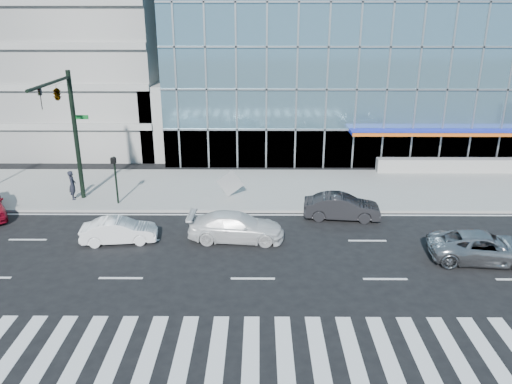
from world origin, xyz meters
TOP-DOWN VIEW (x-y plane):
  - ground at (0.00, 0.00)m, footprint 160.00×160.00m
  - sidewalk at (0.00, 8.00)m, footprint 120.00×8.00m
  - theatre_building at (14.00, 26.00)m, footprint 42.00×26.00m
  - parking_garage at (-20.00, 26.00)m, footprint 24.00×24.00m
  - ramp_block at (-6.00, 18.00)m, footprint 6.00×8.00m
  - traffic_signal at (-11.00, 4.57)m, footprint 1.14×5.74m
  - ped_signal_post at (-8.50, 4.94)m, footprint 0.30×0.33m
  - silver_suv at (11.08, -2.19)m, footprint 5.33×2.87m
  - white_suv at (-0.92, 0.13)m, footprint 5.15×2.33m
  - white_sedan at (-7.03, -0.22)m, footprint 4.01×1.82m
  - dark_sedan at (5.08, 3.00)m, footprint 4.52×1.94m
  - pedestrian at (-11.51, 5.72)m, footprint 0.63×0.78m
  - tilted_panel at (-1.58, 6.24)m, footprint 1.81×0.29m

SIDE VIEW (x-z plane):
  - ground at x=0.00m, z-range 0.00..0.00m
  - sidewalk at x=0.00m, z-range 0.00..0.15m
  - white_sedan at x=-7.03m, z-range 0.00..1.28m
  - silver_suv at x=11.08m, z-range 0.00..1.42m
  - dark_sedan at x=5.08m, z-range 0.00..1.45m
  - white_suv at x=-0.92m, z-range 0.00..1.46m
  - tilted_panel at x=-1.58m, z-range 0.15..1.96m
  - pedestrian at x=-11.51m, z-range 0.15..2.02m
  - ped_signal_post at x=-8.50m, z-range 0.64..3.64m
  - ramp_block at x=-6.00m, z-range 0.00..6.00m
  - traffic_signal at x=-11.00m, z-range 2.16..10.16m
  - theatre_building at x=14.00m, z-range 0.00..15.00m
  - parking_garage at x=-20.00m, z-range 0.00..20.00m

